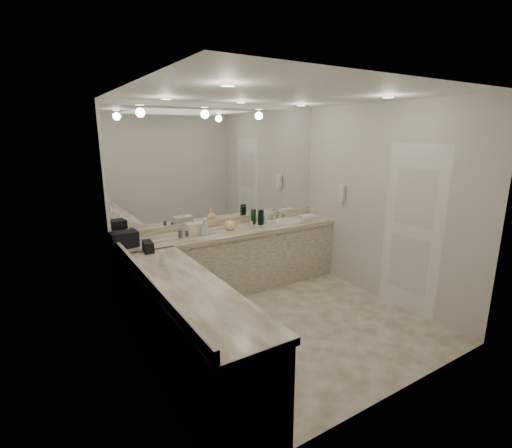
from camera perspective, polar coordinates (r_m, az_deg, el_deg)
floor at (r=4.59m, az=4.11°, el=-15.07°), size 3.20×3.20×0.00m
ceiling at (r=4.03m, az=4.78°, el=19.25°), size 3.20×3.20×0.00m
wall_back at (r=5.38m, az=-5.13°, el=4.00°), size 3.20×0.02×2.60m
wall_left at (r=3.45m, az=-17.56°, el=-2.28°), size 0.02×3.00×2.60m
wall_right at (r=5.21m, az=18.74°, el=3.00°), size 0.02×3.00×2.60m
vanity_back_base at (r=5.34m, az=-3.45°, el=-5.81°), size 3.20×0.60×0.84m
vanity_back_top at (r=5.20m, az=-3.47°, el=-1.17°), size 3.20×0.64×0.06m
vanity_left_base at (r=3.61m, az=-10.41°, el=-16.34°), size 0.60×2.40×0.84m
vanity_left_top at (r=3.41m, az=-10.59°, el=-9.74°), size 0.64×2.42×0.06m
backsplash_back at (r=5.43m, az=-4.95°, el=0.33°), size 3.20×0.04×0.10m
backsplash_left at (r=3.56m, az=-16.83°, el=-7.65°), size 0.04×3.00×0.10m
mirror_back at (r=5.30m, az=-5.18°, el=9.04°), size 3.12×0.01×1.55m
mirror_left at (r=3.35m, az=-17.95°, el=5.57°), size 0.01×2.92×1.55m
sink at (r=5.70m, az=4.88°, el=0.42°), size 0.44×0.44×0.03m
faucet at (r=5.85m, az=3.66°, el=1.55°), size 0.24×0.16×0.14m
wall_phone at (r=5.63m, az=13.00°, el=4.67°), size 0.06×0.10×0.24m
door at (r=4.96m, az=22.85°, el=-0.85°), size 0.02×0.82×2.10m
black_toiletry_bag at (r=4.64m, az=-19.62°, el=-2.34°), size 0.31×0.20×0.18m
black_bag_spill at (r=4.39m, az=-16.28°, el=-3.37°), size 0.12×0.23×0.12m
cream_cosmetic_case at (r=5.01m, az=-9.19°, el=-0.65°), size 0.28×0.18×0.15m
hand_towel at (r=5.95m, az=7.98°, el=1.17°), size 0.30×0.23×0.04m
lotion_left at (r=3.92m, az=-14.23°, el=-5.07°), size 0.06×0.06×0.15m
soap_bottle_a at (r=5.03m, az=-9.42°, el=-0.34°), size 0.10×0.10×0.20m
soap_bottle_b at (r=4.94m, az=-7.96°, el=-0.44°), size 0.12×0.12×0.21m
soap_bottle_c at (r=5.15m, az=-4.08°, el=0.12°), size 0.19×0.19×0.19m
green_bottle_0 at (r=5.45m, az=0.82°, el=1.07°), size 0.07×0.07×0.22m
green_bottle_1 at (r=5.50m, az=-0.39°, el=1.16°), size 0.07×0.07×0.21m
green_bottle_2 at (r=5.43m, az=0.64°, el=0.95°), size 0.06×0.06×0.21m
amenity_bottle_0 at (r=4.87m, az=-11.58°, el=-1.53°), size 0.05×0.05×0.10m
amenity_bottle_1 at (r=4.70m, az=-16.44°, el=-2.60°), size 0.06×0.06×0.06m
amenity_bottle_2 at (r=5.00m, az=-8.97°, el=-1.15°), size 0.04×0.04×0.07m
amenity_bottle_3 at (r=5.31m, az=-0.73°, el=-0.02°), size 0.04×0.04×0.08m
amenity_bottle_4 at (r=4.93m, az=-10.50°, el=-1.45°), size 0.06×0.06×0.07m
amenity_bottle_5 at (r=5.56m, az=1.40°, el=0.80°), size 0.06×0.06×0.12m
amenity_bottle_6 at (r=5.06m, az=-8.46°, el=-1.01°), size 0.05×0.05×0.06m
amenity_bottle_7 at (r=5.26m, az=-4.32°, el=-0.12°), size 0.06×0.06×0.10m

